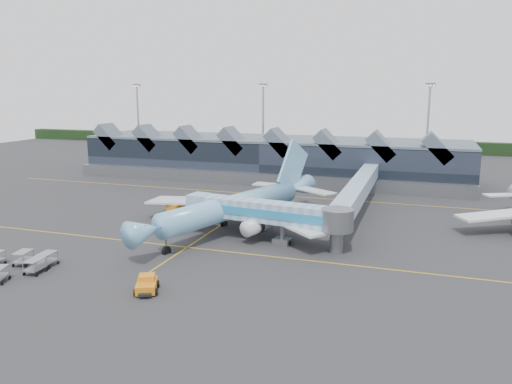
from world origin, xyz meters
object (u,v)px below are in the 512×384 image
(jet_bridge, at_px, (276,214))
(pushback_tug, at_px, (147,285))
(main_airliner, at_px, (239,205))
(fuel_truck, at_px, (193,206))

(jet_bridge, height_order, pushback_tug, jet_bridge)
(main_airliner, relative_size, fuel_truck, 4.04)
(main_airliner, height_order, fuel_truck, main_airliner)
(main_airliner, distance_m, jet_bridge, 9.00)
(jet_bridge, bearing_deg, main_airliner, 152.04)
(main_airliner, relative_size, jet_bridge, 1.59)
(jet_bridge, relative_size, pushback_tug, 5.94)
(jet_bridge, relative_size, fuel_truck, 2.54)
(fuel_truck, distance_m, pushback_tug, 31.59)
(fuel_truck, bearing_deg, jet_bridge, -9.02)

